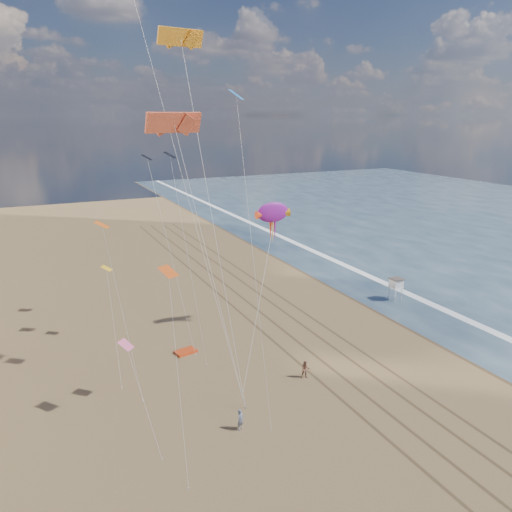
{
  "coord_description": "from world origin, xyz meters",
  "views": [
    {
      "loc": [
        -24.84,
        -21.62,
        24.38
      ],
      "look_at": [
        -2.31,
        26.0,
        9.5
      ],
      "focal_mm": 35.0,
      "sensor_mm": 36.0,
      "label": 1
    }
  ],
  "objects": [
    {
      "name": "parafoils",
      "position": [
        -12.63,
        24.51,
        31.39
      ],
      "size": [
        9.47,
        13.0,
        14.65
      ],
      "color": "black",
      "rests_on": "ground"
    },
    {
      "name": "wet_sand",
      "position": [
        19.0,
        40.0,
        0.0
      ],
      "size": [
        260.0,
        260.0,
        0.0
      ],
      "primitive_type": "plane",
      "color": "#42301E",
      "rests_on": "ground"
    },
    {
      "name": "show_kite",
      "position": [
        0.56,
        27.62,
        13.82
      ],
      "size": [
        6.68,
        6.54,
        19.95
      ],
      "color": "#96189C",
      "rests_on": "ground"
    },
    {
      "name": "lifeguard_stand",
      "position": [
        19.88,
        28.28,
        2.36
      ],
      "size": [
        1.7,
        1.7,
        3.06
      ],
      "color": "white",
      "rests_on": "ground"
    },
    {
      "name": "tracks",
      "position": [
        2.55,
        30.0,
        0.01
      ],
      "size": [
        7.68,
        120.0,
        0.01
      ],
      "color": "brown",
      "rests_on": "ground"
    },
    {
      "name": "kite_flyer_b",
      "position": [
        -2.14,
        15.26,
        0.91
      ],
      "size": [
        1.06,
        0.95,
        1.82
      ],
      "primitive_type": "imported",
      "rotation": [
        0.0,
        0.0,
        -0.35
      ],
      "color": "#97624D",
      "rests_on": "ground"
    },
    {
      "name": "foam",
      "position": [
        23.2,
        40.0,
        0.0
      ],
      "size": [
        260.0,
        260.0,
        0.0
      ],
      "primitive_type": "plane",
      "color": "white",
      "rests_on": "ground"
    },
    {
      "name": "small_kites",
      "position": [
        -14.02,
        24.16,
        15.76
      ],
      "size": [
        12.14,
        23.44,
        21.65
      ],
      "color": "orange",
      "rests_on": "ground"
    },
    {
      "name": "ground",
      "position": [
        0.0,
        0.0,
        0.0
      ],
      "size": [
        260.0,
        260.0,
        0.0
      ],
      "primitive_type": "plane",
      "color": "brown",
      "rests_on": "ground"
    },
    {
      "name": "grounded_kite",
      "position": [
        -10.95,
        25.3,
        0.12
      ],
      "size": [
        2.43,
        1.82,
        0.25
      ],
      "primitive_type": "cube",
      "rotation": [
        0.0,
        0.0,
        0.21
      ],
      "color": "red",
      "rests_on": "ground"
    },
    {
      "name": "kite_flyer_a",
      "position": [
        -11.06,
        10.42,
        0.9
      ],
      "size": [
        0.79,
        0.71,
        1.81
      ],
      "primitive_type": "imported",
      "rotation": [
        0.0,
        0.0,
        0.55
      ],
      "color": "slate",
      "rests_on": "ground"
    }
  ]
}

